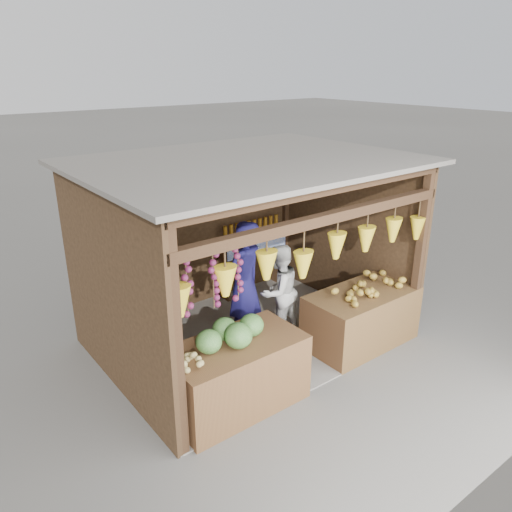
# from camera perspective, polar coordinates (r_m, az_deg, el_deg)

# --- Properties ---
(ground) EXTENTS (80.00, 80.00, 0.00)m
(ground) POSITION_cam_1_polar(r_m,az_deg,el_deg) (7.51, -0.89, -9.40)
(ground) COLOR #514F49
(ground) RESTS_ON ground
(stall_structure) EXTENTS (4.30, 3.30, 2.66)m
(stall_structure) POSITION_cam_1_polar(r_m,az_deg,el_deg) (6.77, -0.98, 2.60)
(stall_structure) COLOR slate
(stall_structure) RESTS_ON ground
(back_shelf) EXTENTS (1.25, 0.32, 1.32)m
(back_shelf) POSITION_cam_1_polar(r_m,az_deg,el_deg) (8.65, -0.45, 1.23)
(back_shelf) COLOR #382314
(back_shelf) RESTS_ON ground
(counter_left) EXTENTS (1.62, 0.85, 0.84)m
(counter_left) POSITION_cam_1_polar(r_m,az_deg,el_deg) (6.00, -2.33, -13.38)
(counter_left) COLOR #4F301A
(counter_left) RESTS_ON ground
(counter_right) EXTENTS (1.64, 0.85, 0.81)m
(counter_right) POSITION_cam_1_polar(r_m,az_deg,el_deg) (7.38, 11.91, -6.91)
(counter_right) COLOR #492C18
(counter_right) RESTS_ON ground
(stool) EXTENTS (0.29, 0.29, 0.27)m
(stool) POSITION_cam_1_polar(r_m,az_deg,el_deg) (6.76, -13.64, -12.51)
(stool) COLOR black
(stool) RESTS_ON ground
(man_standing) EXTENTS (0.79, 0.64, 1.88)m
(man_standing) POSITION_cam_1_polar(r_m,az_deg,el_deg) (6.92, -1.39, -3.45)
(man_standing) COLOR #17134A
(man_standing) RESTS_ON ground
(woman_standing) EXTENTS (0.74, 0.61, 1.42)m
(woman_standing) POSITION_cam_1_polar(r_m,az_deg,el_deg) (7.31, 2.63, -4.04)
(woman_standing) COLOR silver
(woman_standing) RESTS_ON ground
(vendor_seated) EXTENTS (0.58, 0.42, 1.10)m
(vendor_seated) POSITION_cam_1_polar(r_m,az_deg,el_deg) (6.42, -14.16, -7.38)
(vendor_seated) COLOR #502A20
(vendor_seated) RESTS_ON stool
(melon_pile) EXTENTS (1.00, 0.50, 0.32)m
(melon_pile) POSITION_cam_1_polar(r_m,az_deg,el_deg) (5.70, -2.67, -8.50)
(melon_pile) COLOR #134A18
(melon_pile) RESTS_ON counter_left
(tanfruit_pile) EXTENTS (0.34, 0.40, 0.13)m
(tanfruit_pile) POSITION_cam_1_polar(r_m,az_deg,el_deg) (5.39, -7.89, -11.80)
(tanfruit_pile) COLOR olive
(tanfruit_pile) RESTS_ON counter_left
(mango_pile) EXTENTS (1.40, 0.64, 0.22)m
(mango_pile) POSITION_cam_1_polar(r_m,az_deg,el_deg) (7.22, 12.56, -3.06)
(mango_pile) COLOR #AD4017
(mango_pile) RESTS_ON counter_right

